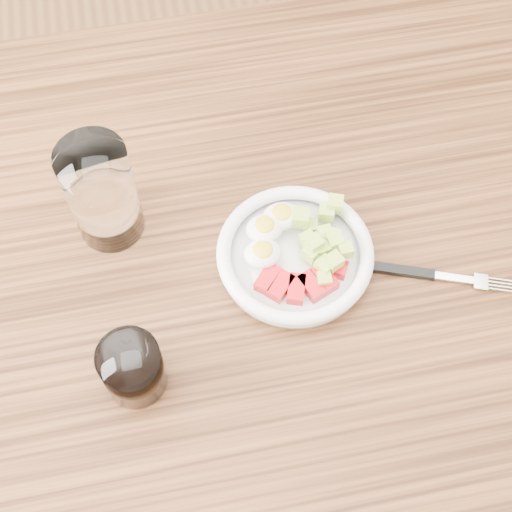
{
  "coord_description": "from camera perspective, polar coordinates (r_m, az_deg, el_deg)",
  "views": [
    {
      "loc": [
        -0.09,
        -0.38,
        1.54
      ],
      "look_at": [
        -0.01,
        0.01,
        0.8
      ],
      "focal_mm": 50.0,
      "sensor_mm": 36.0,
      "label": 1
    }
  ],
  "objects": [
    {
      "name": "dining_table",
      "position": [
        0.95,
        0.71,
        -4.16
      ],
      "size": [
        1.5,
        0.9,
        0.77
      ],
      "color": "brown",
      "rests_on": "ground"
    },
    {
      "name": "bowl",
      "position": [
        0.85,
        3.08,
        0.28
      ],
      "size": [
        0.19,
        0.19,
        0.05
      ],
      "color": "white",
      "rests_on": "dining_table"
    },
    {
      "name": "fork",
      "position": [
        0.88,
        12.87,
        -1.35
      ],
      "size": [
        0.18,
        0.08,
        0.01
      ],
      "color": "black",
      "rests_on": "dining_table"
    },
    {
      "name": "water_glass",
      "position": [
        0.85,
        -12.24,
        4.96
      ],
      "size": [
        0.08,
        0.08,
        0.15
      ],
      "primitive_type": "cylinder",
      "color": "white",
      "rests_on": "dining_table"
    },
    {
      "name": "coffee_glass",
      "position": [
        0.78,
        -9.84,
        -8.88
      ],
      "size": [
        0.07,
        0.07,
        0.08
      ],
      "color": "white",
      "rests_on": "dining_table"
    },
    {
      "name": "ground",
      "position": [
        1.58,
        0.44,
        -14.12
      ],
      "size": [
        4.0,
        4.0,
        0.0
      ],
      "primitive_type": "plane",
      "color": "brown",
      "rests_on": "ground"
    }
  ]
}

